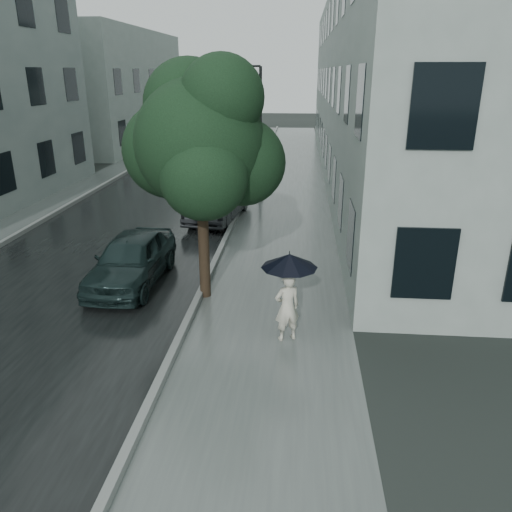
# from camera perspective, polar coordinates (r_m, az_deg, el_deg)

# --- Properties ---
(ground) EXTENTS (120.00, 120.00, 0.00)m
(ground) POSITION_cam_1_polar(r_m,az_deg,el_deg) (9.60, -0.38, -12.43)
(ground) COLOR black
(ground) RESTS_ON ground
(sidewalk) EXTENTS (3.50, 60.00, 0.01)m
(sidewalk) POSITION_cam_1_polar(r_m,az_deg,el_deg) (20.70, 3.48, 5.81)
(sidewalk) COLOR slate
(sidewalk) RESTS_ON ground
(kerb_near) EXTENTS (0.15, 60.00, 0.15)m
(kerb_near) POSITION_cam_1_polar(r_m,az_deg,el_deg) (20.81, -1.58, 6.12)
(kerb_near) COLOR slate
(kerb_near) RESTS_ON ground
(asphalt_road) EXTENTS (6.85, 60.00, 0.00)m
(asphalt_road) POSITION_cam_1_polar(r_m,az_deg,el_deg) (21.50, -10.93, 6.02)
(asphalt_road) COLOR black
(asphalt_road) RESTS_ON ground
(kerb_far) EXTENTS (0.15, 60.00, 0.15)m
(kerb_far) POSITION_cam_1_polar(r_m,az_deg,el_deg) (22.69, -19.53, 6.15)
(kerb_far) COLOR slate
(kerb_far) RESTS_ON ground
(sidewalk_far) EXTENTS (1.70, 60.00, 0.01)m
(sidewalk_far) POSITION_cam_1_polar(r_m,az_deg,el_deg) (23.10, -21.61, 5.95)
(sidewalk_far) COLOR #4C5451
(sidewalk_far) RESTS_ON ground
(building_near) EXTENTS (7.02, 36.00, 9.00)m
(building_near) POSITION_cam_1_polar(r_m,az_deg,el_deg) (27.93, 15.56, 18.25)
(building_near) COLOR #94A19B
(building_near) RESTS_ON ground
(building_far_b) EXTENTS (7.02, 18.00, 8.00)m
(building_far_b) POSITION_cam_1_polar(r_m,az_deg,el_deg) (40.73, -16.68, 17.90)
(building_far_b) COLOR #94A19B
(building_far_b) RESTS_ON ground
(pedestrian) EXTENTS (0.63, 0.53, 1.45)m
(pedestrian) POSITION_cam_1_polar(r_m,az_deg,el_deg) (10.12, 3.58, -5.84)
(pedestrian) COLOR beige
(pedestrian) RESTS_ON sidewalk
(umbrella) EXTENTS (1.48, 1.48, 0.98)m
(umbrella) POSITION_cam_1_polar(r_m,az_deg,el_deg) (9.74, 3.83, -0.54)
(umbrella) COLOR black
(umbrella) RESTS_ON ground
(street_tree) EXTENTS (3.79, 3.45, 5.59)m
(street_tree) POSITION_cam_1_polar(r_m,az_deg,el_deg) (11.46, -6.33, 12.92)
(street_tree) COLOR #332619
(street_tree) RESTS_ON ground
(lamp_post) EXTENTS (0.84, 0.41, 5.50)m
(lamp_post) POSITION_cam_1_polar(r_m,az_deg,el_deg) (21.14, 0.10, 14.77)
(lamp_post) COLOR black
(lamp_post) RESTS_ON ground
(car_near) EXTENTS (1.65, 3.89, 1.31)m
(car_near) POSITION_cam_1_polar(r_m,az_deg,el_deg) (13.22, -14.03, -0.34)
(car_near) COLOR black
(car_near) RESTS_ON ground
(car_far) EXTENTS (2.02, 4.42, 1.40)m
(car_far) POSITION_cam_1_polar(r_m,az_deg,el_deg) (18.68, -4.28, 6.41)
(car_far) COLOR #242629
(car_far) RESTS_ON ground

